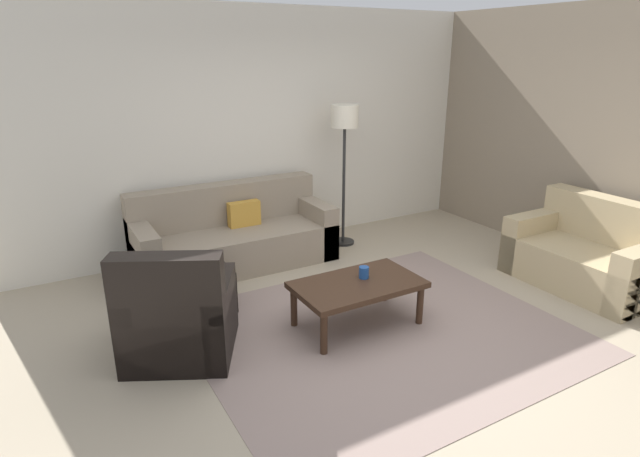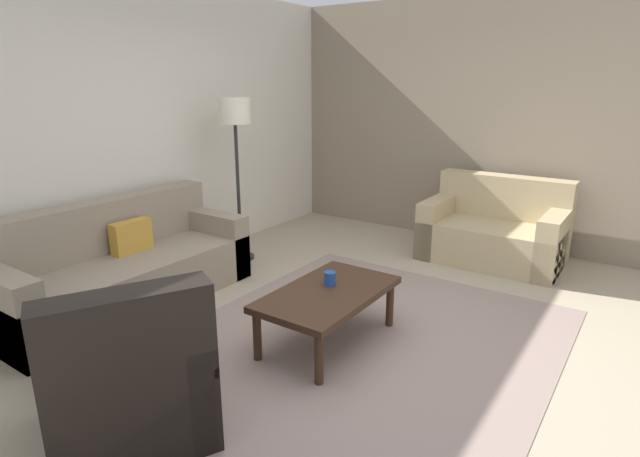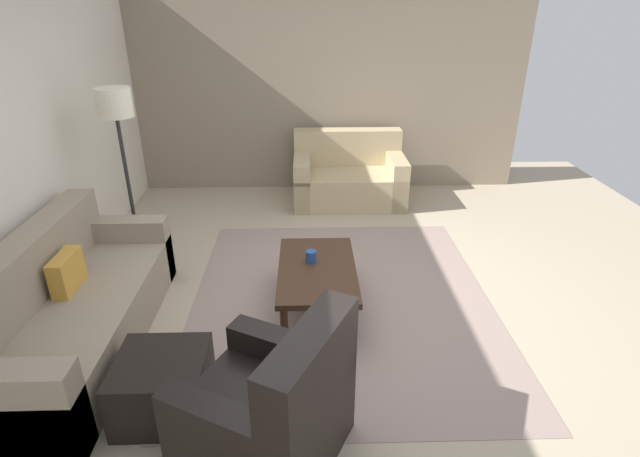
{
  "view_description": "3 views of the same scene",
  "coord_description": "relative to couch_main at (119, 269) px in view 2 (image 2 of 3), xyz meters",
  "views": [
    {
      "loc": [
        -2.42,
        -3.15,
        2.3
      ],
      "look_at": [
        -0.27,
        0.61,
        0.81
      ],
      "focal_mm": 29.1,
      "sensor_mm": 36.0,
      "label": 1
    },
    {
      "loc": [
        -2.95,
        -1.66,
        1.88
      ],
      "look_at": [
        0.01,
        0.38,
        0.82
      ],
      "focal_mm": 28.47,
      "sensor_mm": 36.0,
      "label": 2
    },
    {
      "loc": [
        -3.64,
        0.29,
        2.42
      ],
      "look_at": [
        0.12,
        0.19,
        0.66
      ],
      "focal_mm": 27.5,
      "sensor_mm": 36.0,
      "label": 3
    }
  ],
  "objects": [
    {
      "name": "area_rug",
      "position": [
        0.55,
        -2.11,
        -0.29
      ],
      "size": [
        3.07,
        2.61,
        0.01
      ],
      "primitive_type": "cube",
      "color": "gray",
      "rests_on": "ground_plane"
    },
    {
      "name": "cup",
      "position": [
        0.53,
        -1.85,
        0.16
      ],
      "size": [
        0.09,
        0.09,
        0.1
      ],
      "primitive_type": "cylinder",
      "color": "#1E478C",
      "rests_on": "coffee_table"
    },
    {
      "name": "ottoman",
      "position": [
        -0.68,
        -0.89,
        -0.1
      ],
      "size": [
        0.56,
        0.56,
        0.4
      ],
      "primitive_type": "cube",
      "color": "black",
      "rests_on": "ground_plane"
    },
    {
      "name": "couch_main",
      "position": [
        0.0,
        0.0,
        0.0
      ],
      "size": [
        2.18,
        0.87,
        0.88
      ],
      "color": "gray",
      "rests_on": "ground_plane"
    },
    {
      "name": "coffee_table",
      "position": [
        0.43,
        -1.9,
        0.06
      ],
      "size": [
        1.1,
        0.64,
        0.41
      ],
      "color": "#382316",
      "rests_on": "ground_plane"
    },
    {
      "name": "couch_loveseat",
      "position": [
        2.99,
        -2.36,
        -0.0
      ],
      "size": [
        0.89,
        1.41,
        0.88
      ],
      "color": "tan",
      "rests_on": "ground_plane"
    },
    {
      "name": "lamp_standing",
      "position": [
        1.42,
        -0.09,
        1.11
      ],
      "size": [
        0.32,
        0.32,
        1.71
      ],
      "color": "black",
      "rests_on": "ground_plane"
    },
    {
      "name": "rear_partition",
      "position": [
        0.55,
        0.49,
        1.1
      ],
      "size": [
        6.0,
        0.12,
        2.8
      ],
      "primitive_type": "cube",
      "color": "silver",
      "rests_on": "ground_plane"
    },
    {
      "name": "ground_plane",
      "position": [
        0.55,
        -2.11,
        -0.3
      ],
      "size": [
        8.0,
        8.0,
        0.0
      ],
      "primitive_type": "plane",
      "color": "tan"
    },
    {
      "name": "stone_feature_panel",
      "position": [
        3.55,
        -2.11,
        1.1
      ],
      "size": [
        0.12,
        5.2,
        2.8
      ],
      "primitive_type": "cube",
      "color": "gray",
      "rests_on": "ground_plane"
    },
    {
      "name": "armchair_leather",
      "position": [
        -1.06,
        -1.63,
        0.01
      ],
      "size": [
        1.08,
        1.08,
        0.95
      ],
      "color": "black",
      "rests_on": "ground_plane"
    }
  ]
}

